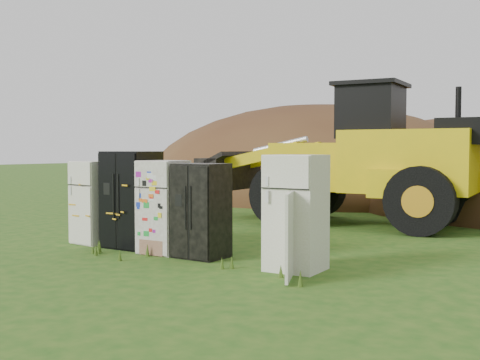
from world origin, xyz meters
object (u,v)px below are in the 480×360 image
object	(u,v)px
fridge_sticker	(164,207)
wheel_loader	(336,154)
fridge_dark_mid	(202,211)
fridge_black_side	(132,200)
fridge_open_door	(296,213)
fridge_leftmost	(95,202)

from	to	relation	value
fridge_sticker	wheel_loader	world-z (taller)	wheel_loader
fridge_sticker	fridge_dark_mid	bearing A→B (deg)	-2.36
wheel_loader	fridge_black_side	bearing A→B (deg)	-111.50
fridge_sticker	fridge_open_door	bearing A→B (deg)	-4.03
wheel_loader	fridge_open_door	bearing A→B (deg)	-76.00
wheel_loader	fridge_sticker	bearing A→B (deg)	-102.57
fridge_dark_mid	fridge_open_door	bearing A→B (deg)	-1.84
fridge_black_side	fridge_dark_mid	distance (m)	1.84
fridge_open_door	fridge_sticker	bearing A→B (deg)	176.24
fridge_leftmost	fridge_open_door	bearing A→B (deg)	2.93
fridge_sticker	fridge_open_door	world-z (taller)	fridge_open_door
fridge_sticker	wheel_loader	distance (m)	6.09
fridge_open_door	wheel_loader	xyz separation A→B (m)	(-2.26, 5.93, 0.88)
fridge_leftmost	fridge_sticker	world-z (taller)	fridge_sticker
fridge_black_side	fridge_sticker	world-z (taller)	fridge_black_side
fridge_leftmost	wheel_loader	size ratio (longest dim) A/B	0.23
fridge_leftmost	wheel_loader	distance (m)	6.56
fridge_leftmost	fridge_black_side	xyz separation A→B (m)	(1.03, 0.06, 0.10)
fridge_black_side	fridge_dark_mid	xyz separation A→B (m)	(1.83, -0.04, -0.11)
fridge_open_door	fridge_dark_mid	bearing A→B (deg)	175.49
wheel_loader	fridge_leftmost	bearing A→B (deg)	-120.23
fridge_dark_mid	wheel_loader	xyz separation A→B (m)	(-0.29, 5.94, 0.97)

